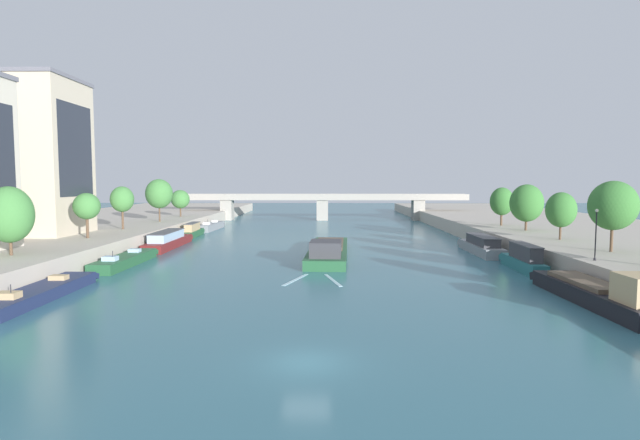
% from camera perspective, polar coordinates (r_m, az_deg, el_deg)
% --- Properties ---
extents(ground_plane, '(400.00, 400.00, 0.00)m').
position_cam_1_polar(ground_plane, '(26.92, -1.56, -16.11)').
color(ground_plane, '#336675').
extents(quay_left, '(36.00, 170.00, 2.42)m').
position_cam_1_polar(quay_left, '(91.28, -27.22, -1.27)').
color(quay_left, '#B7AD9E').
rests_on(quay_left, ground).
extents(quay_right, '(36.00, 170.00, 2.42)m').
position_cam_1_polar(quay_right, '(90.32, 27.56, -1.34)').
color(quay_right, '#B7AD9E').
rests_on(quay_right, ground).
extents(barge_midriver, '(5.72, 23.75, 2.85)m').
position_cam_1_polar(barge_midriver, '(62.47, 0.97, -3.49)').
color(barge_midriver, '#235633').
rests_on(barge_midriver, ground).
extents(wake_behind_barge, '(5.59, 6.03, 0.03)m').
position_cam_1_polar(wake_behind_barge, '(48.08, -0.68, -6.91)').
color(wake_behind_barge, '#A5D1DB').
rests_on(wake_behind_barge, ground).
extents(moored_boat_left_end, '(2.97, 14.85, 2.10)m').
position_cam_1_polar(moored_boat_left_end, '(46.36, -29.50, -7.26)').
color(moored_boat_left_end, '#1E284C').
rests_on(moored_boat_left_end, ground).
extents(moored_boat_left_second, '(2.82, 13.95, 2.21)m').
position_cam_1_polar(moored_boat_left_second, '(60.74, -21.47, -4.30)').
color(moored_boat_left_second, '#235633').
rests_on(moored_boat_left_second, ground).
extents(moored_boat_left_lone, '(2.94, 16.03, 2.41)m').
position_cam_1_polar(moored_boat_left_lone, '(75.01, -17.07, -2.25)').
color(moored_boat_left_lone, maroon).
rests_on(moored_boat_left_lone, ground).
extents(moored_boat_left_near, '(1.89, 10.34, 2.44)m').
position_cam_1_polar(moored_boat_left_near, '(88.50, -14.42, -1.21)').
color(moored_boat_left_near, '#235633').
rests_on(moored_boat_left_near, ground).
extents(moored_boat_left_gap_after, '(2.62, 13.11, 2.39)m').
position_cam_1_polar(moored_boat_left_gap_after, '(100.75, -12.37, -0.70)').
color(moored_boat_left_gap_after, gray).
rests_on(moored_boat_left_gap_after, ground).
extents(moored_boat_right_gap_after, '(3.54, 16.13, 3.25)m').
position_cam_1_polar(moored_boat_right_gap_after, '(43.71, 29.52, -7.33)').
color(moored_boat_right_gap_after, black).
rests_on(moored_boat_right_gap_after, ground).
extents(moored_boat_right_lone, '(1.88, 10.41, 2.92)m').
position_cam_1_polar(moored_boat_right_lone, '(57.05, 22.39, -4.23)').
color(moored_boat_right_lone, '#23666B').
rests_on(moored_boat_right_lone, ground).
extents(moored_boat_right_second, '(2.69, 13.31, 2.44)m').
position_cam_1_polar(moored_boat_right_second, '(69.06, 18.06, -2.82)').
color(moored_boat_right_second, gray).
rests_on(moored_boat_right_second, ground).
extents(tree_left_second, '(4.32, 4.32, 6.62)m').
position_cam_1_polar(tree_left_second, '(55.74, -32.16, 0.53)').
color(tree_left_second, brown).
rests_on(tree_left_second, quay_left).
extents(tree_left_far, '(3.26, 3.26, 5.66)m').
position_cam_1_polar(tree_left_far, '(68.56, -25.28, 1.43)').
color(tree_left_far, brown).
rests_on(tree_left_far, quay_left).
extents(tree_left_nearest, '(3.39, 3.39, 6.39)m').
position_cam_1_polar(tree_left_nearest, '(79.28, -21.83, 2.23)').
color(tree_left_nearest, brown).
rests_on(tree_left_nearest, quay_left).
extents(tree_left_midway, '(4.71, 4.71, 7.55)m').
position_cam_1_polar(tree_left_midway, '(92.24, -18.04, 2.89)').
color(tree_left_midway, brown).
rests_on(tree_left_midway, quay_left).
extents(tree_left_distant, '(3.72, 3.72, 5.41)m').
position_cam_1_polar(tree_left_distant, '(104.83, -15.79, 2.31)').
color(tree_left_distant, brown).
rests_on(tree_left_distant, quay_left).
extents(tree_right_nearest, '(4.63, 4.63, 7.15)m').
position_cam_1_polar(tree_right_nearest, '(57.63, 30.67, 1.44)').
color(tree_right_nearest, brown).
rests_on(tree_right_nearest, quay_right).
extents(tree_right_by_lamp, '(3.59, 3.59, 5.79)m').
position_cam_1_polar(tree_right_by_lamp, '(67.02, 26.00, 1.06)').
color(tree_right_by_lamp, brown).
rests_on(tree_right_by_lamp, quay_right).
extents(tree_right_end_of_row, '(4.70, 4.70, 6.70)m').
position_cam_1_polar(tree_right_end_of_row, '(77.65, 22.69, 1.81)').
color(tree_right_end_of_row, brown).
rests_on(tree_right_end_of_row, quay_right).
extents(tree_right_distant, '(3.71, 3.71, 6.16)m').
position_cam_1_polar(tree_right_distant, '(85.18, 20.20, 2.02)').
color(tree_right_distant, brown).
rests_on(tree_right_distant, quay_right).
extents(lamppost_right_bank, '(0.28, 0.28, 4.63)m').
position_cam_1_polar(lamppost_right_bank, '(50.56, 29.18, -1.25)').
color(lamppost_right_bank, black).
rests_on(lamppost_right_bank, quay_right).
extents(building_left_corner, '(11.00, 11.31, 20.93)m').
position_cam_1_polar(building_left_corner, '(76.81, -29.85, 6.39)').
color(building_left_corner, beige).
rests_on(building_left_corner, quay_left).
extents(bridge_far, '(71.53, 4.40, 6.51)m').
position_cam_1_polar(bridge_far, '(122.99, 0.27, 1.98)').
color(bridge_far, '#9E998E').
rests_on(bridge_far, ground).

